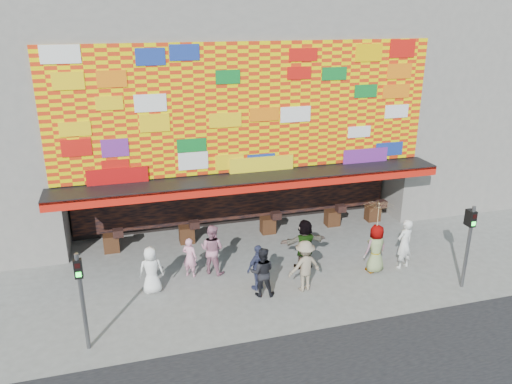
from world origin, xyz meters
The scene contains 15 objects.
ground centered at (0.00, 0.00, 0.00)m, with size 90.00×90.00×0.00m, color slate.
shop_building centered at (0.00, 8.18, 5.23)m, with size 15.20×9.40×10.00m.
neighbor_right centered at (13.00, 8.00, 6.00)m, with size 11.00×8.00×12.00m, color gray.
signal_left centered at (-6.20, -1.50, 1.86)m, with size 0.22×0.20×3.00m.
signal_right centered at (6.20, -1.50, 1.86)m, with size 0.22×0.20×3.00m.
ped_a centered at (-4.19, 1.06, 0.83)m, with size 0.82×0.53×1.67m, color white.
ped_b centered at (-2.78, 1.79, 0.75)m, with size 0.54×0.36×1.49m, color pink.
ped_c centered at (-0.65, -0.12, 0.87)m, with size 0.84×0.66×1.73m, color black.
ped_d centered at (0.84, -0.18, 0.91)m, with size 1.17×0.67×1.81m, color gray.
ped_e centered at (-0.65, 0.29, 0.83)m, with size 0.97×0.40×1.65m, color #353A5D.
ped_f centered at (1.41, 1.32, 0.95)m, with size 1.76×0.56×1.89m, color gray.
ped_g centered at (3.78, 0.31, 0.92)m, with size 0.89×0.58×1.83m, color gray.
ped_h centered at (4.94, 0.30, 0.96)m, with size 0.70×0.46×1.92m, color white.
ped_i centered at (-1.95, 1.84, 0.94)m, with size 0.91×0.71×1.87m, color #B87790.
parasol centered at (3.78, 0.31, 2.22)m, with size 1.45×1.46×1.99m.
Camera 1 is at (-4.82, -14.17, 9.06)m, focal length 35.00 mm.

